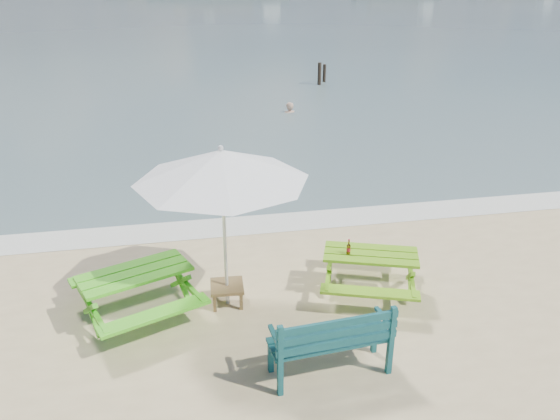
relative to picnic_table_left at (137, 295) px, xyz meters
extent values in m
plane|color=slate|center=(1.87, 83.25, -0.36)|extent=(300.00, 300.00, 0.00)
cube|color=silver|center=(1.87, 2.85, -0.36)|extent=(22.00, 0.90, 0.01)
cube|color=#43B51B|center=(0.00, 0.00, 0.37)|extent=(1.74, 1.28, 0.05)
cube|color=#43B51B|center=(-0.28, 0.69, 0.07)|extent=(1.57, 0.85, 0.05)
cube|color=#43B51B|center=(0.28, -0.69, 0.07)|extent=(1.57, 0.85, 0.05)
cube|color=#43B51B|center=(0.00, 0.00, -0.03)|extent=(1.71, 1.38, 0.67)
cube|color=#69A619|center=(3.62, -0.01, 0.31)|extent=(1.61, 1.14, 0.05)
cube|color=#69A619|center=(3.85, 0.63, 0.04)|extent=(1.47, 0.73, 0.05)
cube|color=#69A619|center=(3.39, -0.66, 0.04)|extent=(1.47, 0.73, 0.05)
cube|color=#69A619|center=(3.62, -0.01, -0.05)|extent=(1.57, 1.24, 0.62)
cube|color=#104246|center=(2.47, -1.75, 0.13)|extent=(1.60, 0.60, 0.04)
cube|color=#104246|center=(2.49, -2.00, 0.40)|extent=(1.56, 0.18, 0.40)
cube|color=#104246|center=(2.47, -1.75, -0.12)|extent=(1.49, 0.66, 0.49)
cube|color=brown|center=(1.34, 0.08, -0.06)|extent=(0.53, 0.53, 0.05)
cube|color=brown|center=(1.34, 0.08, -0.22)|extent=(0.47, 0.47, 0.28)
cylinder|color=silver|center=(1.34, 0.08, 0.85)|extent=(0.05, 0.05, 2.42)
cone|color=white|center=(1.34, 0.08, 1.91)|extent=(2.67, 2.67, 0.45)
cylinder|color=brown|center=(3.26, 0.03, 0.41)|extent=(0.06, 0.06, 0.15)
cylinder|color=brown|center=(3.26, 0.03, 0.55)|extent=(0.03, 0.03, 0.07)
cylinder|color=#AC132A|center=(3.26, 0.03, 0.41)|extent=(0.06, 0.06, 0.06)
imported|color=tan|center=(4.89, 12.33, -0.78)|extent=(0.65, 0.50, 1.58)
cylinder|color=black|center=(7.36, 17.33, 0.04)|extent=(0.17, 0.17, 1.20)
cylinder|color=black|center=(7.76, 17.93, -0.06)|extent=(0.15, 0.15, 1.01)
camera|label=1|loc=(0.77, -7.19, 4.39)|focal=35.00mm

